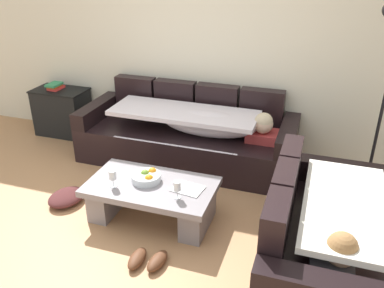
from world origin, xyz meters
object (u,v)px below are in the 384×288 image
Objects in this scene: book_stack_on_cabinet at (55,86)px; floor_lamp at (380,92)px; fruit_bowl at (147,177)px; couch_along_wall at (190,136)px; open_magazine at (188,189)px; wine_glass_near_left at (113,176)px; coffee_table at (152,197)px; wine_glass_near_right at (177,187)px; crumpled_garment at (66,197)px; pair_of_shoes at (147,260)px; side_cabinet at (63,112)px; couch_near_window at (326,239)px.

floor_lamp is at bearing -4.44° from book_stack_on_cabinet.
book_stack_on_cabinet is (-1.98, 1.41, 0.26)m from fruit_bowl.
couch_along_wall reaches higher than open_magazine.
book_stack_on_cabinet reaches higher than fruit_bowl.
floor_lamp is at bearing 30.11° from wine_glass_near_left.
coffee_table is 5.10× the size of book_stack_on_cabinet.
open_magazine is (0.04, 0.16, -0.11)m from wine_glass_near_right.
fruit_bowl is (-0.06, 0.04, 0.18)m from coffee_table.
couch_along_wall is 1.23m from coffee_table.
couch_along_wall is 6.37× the size of crumpled_garment.
wine_glass_near_left is at bearing -101.47° from couch_along_wall.
book_stack_on_cabinet is at bearing 144.48° from coffee_table.
wine_glass_near_right is at bearing -95.36° from open_magazine.
pair_of_shoes is at bearing -82.32° from couch_along_wall.
coffee_table is 2.46m from side_cabinet.
coffee_table is at bearing -35.52° from book_stack_on_cabinet.
couch_near_window is 4.01m from book_stack_on_cabinet.
book_stack_on_cabinet is at bearing 145.85° from wine_glass_near_right.
side_cabinet is (-1.95, 0.22, -0.01)m from couch_along_wall.
open_magazine is at bearing 77.93° from pair_of_shoes.
wine_glass_near_right is 0.54× the size of pair_of_shoes.
fruit_bowl reaches higher than crumpled_garment.
fruit_bowl is at bearing -35.54° from book_stack_on_cabinet.
side_cabinet is 0.37m from book_stack_on_cabinet.
pair_of_shoes is at bearing 105.02° from couch_near_window.
couch_near_window is at bearing -42.43° from couch_along_wall.
couch_along_wall is 1.31× the size of floor_lamp.
pair_of_shoes is (-1.36, -0.37, -0.29)m from couch_near_window.
open_magazine is at bearing -31.55° from side_cabinet.
floor_lamp reaches higher than crumpled_garment.
wine_glass_near_right is at bearing -24.03° from coffee_table.
coffee_table is 0.96m from crumpled_garment.
fruit_bowl is 1.69× the size of wine_glass_near_left.
floor_lamp is (2.24, 1.30, 0.62)m from wine_glass_near_left.
coffee_table is 7.23× the size of wine_glass_near_right.
fruit_bowl is 0.14× the size of floor_lamp.
side_cabinet reaches higher than fruit_bowl.
wine_glass_near_right reaches higher than crumpled_garment.
coffee_table is at bearing 25.56° from wine_glass_near_left.
couch_along_wall is 1.42m from wine_glass_near_right.
side_cabinet is at bearing 124.68° from crumpled_garment.
pair_of_shoes is at bearing -26.20° from crumpled_garment.
couch_along_wall is at bearing 91.48° from coffee_table.
couch_along_wall is 2.11m from floor_lamp.
side_cabinet is (-1.67, 1.60, -0.17)m from wine_glass_near_left.
open_magazine is at bearing 77.72° from couch_near_window.
wine_glass_near_right is (0.35, -1.37, 0.17)m from couch_along_wall.
fruit_bowl is at bearing -36.37° from side_cabinet.
floor_lamp is (3.97, -0.31, 0.43)m from book_stack_on_cabinet.
side_cabinet is (-2.33, 1.43, -0.06)m from open_magazine.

